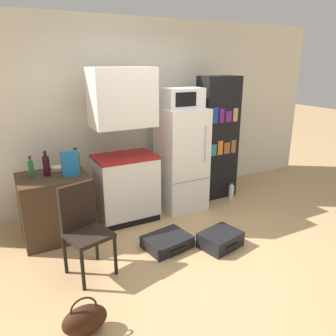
{
  "coord_description": "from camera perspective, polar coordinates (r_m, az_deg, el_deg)",
  "views": [
    {
      "loc": [
        -1.84,
        -2.6,
        2.07
      ],
      "look_at": [
        -0.01,
        0.85,
        0.8
      ],
      "focal_mm": 35.0,
      "sensor_mm": 36.0,
      "label": 1
    }
  ],
  "objects": [
    {
      "name": "ground_plane",
      "position": [
        3.8,
        6.39,
        -15.18
      ],
      "size": [
        24.0,
        24.0,
        0.0
      ],
      "primitive_type": "plane",
      "color": "tan"
    },
    {
      "name": "side_table",
      "position": [
        4.24,
        -18.99,
        -6.31
      ],
      "size": [
        0.8,
        0.66,
        0.79
      ],
      "color": "#422D1E",
      "rests_on": "ground_plane"
    },
    {
      "name": "water_bottle_front",
      "position": [
        5.24,
        10.96,
        -4.15
      ],
      "size": [
        0.08,
        0.08,
        0.29
      ],
      "color": "silver",
      "rests_on": "ground_plane"
    },
    {
      "name": "microwave",
      "position": [
        4.55,
        2.52,
        12.09
      ],
      "size": [
        0.54,
        0.36,
        0.27
      ],
      "color": "silver",
      "rests_on": "refrigerator"
    },
    {
      "name": "kitchen_hutch",
      "position": [
        4.33,
        -7.57,
        2.66
      ],
      "size": [
        0.8,
        0.57,
        2.02
      ],
      "color": "white",
      "rests_on": "ground_plane"
    },
    {
      "name": "wall_back",
      "position": [
        5.08,
        -4.03,
        9.68
      ],
      "size": [
        6.4,
        0.1,
        2.68
      ],
      "color": "silver",
      "rests_on": "ground_plane"
    },
    {
      "name": "bowl",
      "position": [
        4.29,
        -18.63,
        -0.05
      ],
      "size": [
        0.16,
        0.16,
        0.04
      ],
      "color": "silver",
      "rests_on": "side_table"
    },
    {
      "name": "bookshelf",
      "position": [
        5.14,
        8.53,
        5.09
      ],
      "size": [
        0.6,
        0.36,
        1.88
      ],
      "color": "black",
      "rests_on": "ground_plane"
    },
    {
      "name": "bottle_wine_dark",
      "position": [
        4.09,
        -20.44,
        0.44
      ],
      "size": [
        0.08,
        0.08,
        0.3
      ],
      "color": "black",
      "rests_on": "side_table"
    },
    {
      "name": "suitcase_large_flat",
      "position": [
        3.92,
        -0.13,
        -12.73
      ],
      "size": [
        0.57,
        0.48,
        0.14
      ],
      "rotation": [
        0.0,
        0.0,
        0.16
      ],
      "color": "black",
      "rests_on": "ground_plane"
    },
    {
      "name": "bottle_olive_oil",
      "position": [
        4.17,
        -15.66,
        1.16
      ],
      "size": [
        0.09,
        0.09,
        0.29
      ],
      "color": "#566619",
      "rests_on": "side_table"
    },
    {
      "name": "bottle_green_tall",
      "position": [
        4.06,
        -22.72,
        -0.18
      ],
      "size": [
        0.06,
        0.06,
        0.26
      ],
      "color": "#1E6028",
      "rests_on": "side_table"
    },
    {
      "name": "chair",
      "position": [
        3.42,
        -14.6,
        -9.18
      ],
      "size": [
        0.49,
        0.49,
        0.93
      ],
      "rotation": [
        0.0,
        0.0,
        0.26
      ],
      "color": "black",
      "rests_on": "ground_plane"
    },
    {
      "name": "refrigerator",
      "position": [
        4.72,
        2.37,
        1.54
      ],
      "size": [
        0.62,
        0.61,
        1.47
      ],
      "color": "white",
      "rests_on": "ground_plane"
    },
    {
      "name": "cereal_box",
      "position": [
        3.98,
        -16.7,
        0.71
      ],
      "size": [
        0.19,
        0.07,
        0.3
      ],
      "color": "#1E66A8",
      "rests_on": "side_table"
    },
    {
      "name": "suitcase_small_flat",
      "position": [
        3.97,
        9.08,
        -12.19
      ],
      "size": [
        0.53,
        0.44,
        0.18
      ],
      "rotation": [
        0.0,
        0.0,
        0.22
      ],
      "color": "black",
      "rests_on": "ground_plane"
    },
    {
      "name": "handbag",
      "position": [
        2.94,
        -14.29,
        -24.2
      ],
      "size": [
        0.36,
        0.2,
        0.33
      ],
      "color": "#33190F",
      "rests_on": "ground_plane"
    }
  ]
}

